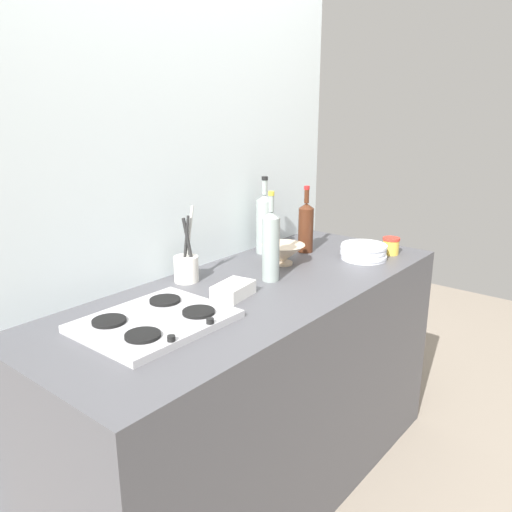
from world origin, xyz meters
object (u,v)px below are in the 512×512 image
object	(u,v)px
wine_bottle_leftmost	(265,223)
utensil_crock	(186,266)
stovetop_hob	(155,321)
plate_stack	(364,252)
butter_dish	(233,290)
wine_bottle_mid_left	(306,226)
condiment_jar_front	(391,246)
wine_bottle_mid_right	(271,245)
mixing_bowl	(283,254)

from	to	relation	value
wine_bottle_leftmost	utensil_crock	xyz separation A→B (m)	(-0.51, -0.02, -0.08)
stovetop_hob	plate_stack	bearing A→B (deg)	-8.72
wine_bottle_leftmost	butter_dish	xyz separation A→B (m)	(-0.52, -0.27, -0.12)
wine_bottle_mid_left	butter_dish	size ratio (longest dim) A/B	2.00
utensil_crock	condiment_jar_front	bearing A→B (deg)	-27.71
stovetop_hob	wine_bottle_mid_left	bearing A→B (deg)	6.07
wine_bottle_leftmost	condiment_jar_front	size ratio (longest dim) A/B	4.51
wine_bottle_mid_left	utensil_crock	xyz separation A→B (m)	(-0.65, 0.12, -0.06)
plate_stack	wine_bottle_mid_right	xyz separation A→B (m)	(-0.49, 0.15, 0.11)
utensil_crock	condiment_jar_front	xyz separation A→B (m)	(0.86, -0.45, -0.02)
wine_bottle_mid_right	utensil_crock	size ratio (longest dim) A/B	1.18
plate_stack	mixing_bowl	bearing A→B (deg)	141.43
plate_stack	butter_dish	world-z (taller)	plate_stack
stovetop_hob	condiment_jar_front	distance (m)	1.23
plate_stack	stovetop_hob	bearing A→B (deg)	171.28
wine_bottle_leftmost	wine_bottle_mid_left	size ratio (longest dim) A/B	1.14
plate_stack	wine_bottle_mid_right	world-z (taller)	wine_bottle_mid_right
utensil_crock	butter_dish	bearing A→B (deg)	-92.51
condiment_jar_front	plate_stack	bearing A→B (deg)	157.92
plate_stack	wine_bottle_mid_left	world-z (taller)	wine_bottle_mid_left
wine_bottle_mid_left	stovetop_hob	bearing A→B (deg)	-173.93
wine_bottle_mid_right	condiment_jar_front	distance (m)	0.68
plate_stack	condiment_jar_front	distance (m)	0.16
mixing_bowl	butter_dish	world-z (taller)	mixing_bowl
stovetop_hob	wine_bottle_leftmost	world-z (taller)	wine_bottle_leftmost
stovetop_hob	utensil_crock	world-z (taller)	utensil_crock
wine_bottle_leftmost	condiment_jar_front	xyz separation A→B (m)	(0.35, -0.47, -0.10)
mixing_bowl	butter_dish	xyz separation A→B (m)	(-0.43, -0.09, -0.02)
wine_bottle_leftmost	wine_bottle_mid_left	distance (m)	0.19
stovetop_hob	condiment_jar_front	xyz separation A→B (m)	(1.21, -0.22, 0.03)
wine_bottle_mid_left	wine_bottle_mid_right	distance (m)	0.45
mixing_bowl	utensil_crock	xyz separation A→B (m)	(-0.42, 0.16, 0.01)
mixing_bowl	condiment_jar_front	bearing A→B (deg)	-33.63
stovetop_hob	mixing_bowl	size ratio (longest dim) A/B	2.37
wine_bottle_mid_left	butter_dish	world-z (taller)	wine_bottle_mid_left
butter_dish	condiment_jar_front	bearing A→B (deg)	-12.82
plate_stack	wine_bottle_mid_left	distance (m)	0.29
wine_bottle_mid_left	wine_bottle_mid_right	xyz separation A→B (m)	(-0.43, -0.12, 0.02)
mixing_bowl	condiment_jar_front	world-z (taller)	mixing_bowl
wine_bottle_leftmost	condiment_jar_front	world-z (taller)	wine_bottle_leftmost
stovetop_hob	wine_bottle_mid_left	xyz separation A→B (m)	(1.00, 0.11, 0.11)
wine_bottle_mid_left	mixing_bowl	bearing A→B (deg)	-170.88
stovetop_hob	condiment_jar_front	size ratio (longest dim) A/B	5.72
wine_bottle_mid_left	wine_bottle_leftmost	bearing A→B (deg)	133.86
wine_bottle_leftmost	utensil_crock	size ratio (longest dim) A/B	1.19
wine_bottle_leftmost	mixing_bowl	xyz separation A→B (m)	(-0.09, -0.18, -0.09)
wine_bottle_leftmost	wine_bottle_mid_left	bearing A→B (deg)	-46.14
stovetop_hob	wine_bottle_mid_right	size ratio (longest dim) A/B	1.27
butter_dish	wine_bottle_mid_left	bearing A→B (deg)	11.31
mixing_bowl	wine_bottle_mid_right	bearing A→B (deg)	-156.79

